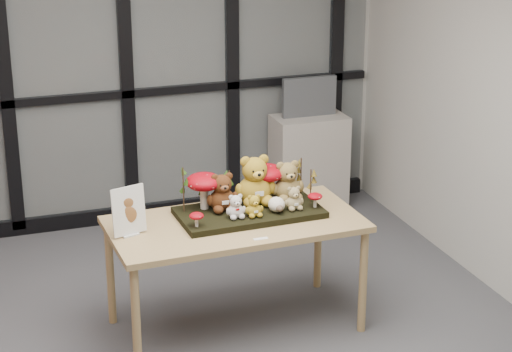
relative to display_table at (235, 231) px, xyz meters
name	(u,v)px	position (x,y,z in m)	size (l,w,h in m)	color
room_shell	(134,96)	(-0.69, -0.52, 1.03)	(5.00, 5.00, 5.00)	#B1AFA7
glass_partition	(65,51)	(-0.69, 1.95, 0.77)	(4.90, 0.06, 2.78)	#2D383F
display_table	(235,231)	(0.00, 0.00, 0.00)	(1.54, 0.81, 0.71)	#A38458
diorama_tray	(249,212)	(0.11, 0.06, 0.09)	(0.87, 0.44, 0.04)	black
bear_pooh_yellow	(255,177)	(0.18, 0.15, 0.28)	(0.26, 0.24, 0.34)	#AC8621
bear_brown_medium	(222,190)	(-0.05, 0.11, 0.23)	(0.20, 0.18, 0.26)	#4C2611
bear_tan_back	(287,178)	(0.39, 0.15, 0.24)	(0.21, 0.19, 0.28)	olive
bear_small_yellow	(254,204)	(0.11, -0.05, 0.18)	(0.11, 0.10, 0.15)	#B49020
bear_white_bow	(236,205)	(-0.01, -0.03, 0.19)	(0.12, 0.11, 0.16)	silver
bear_beige_small	(294,197)	(0.37, -0.02, 0.19)	(0.12, 0.11, 0.16)	tan
plush_cream_hedgehog	(277,204)	(0.26, -0.03, 0.16)	(0.08, 0.07, 0.10)	white
mushroom_back_left	(204,189)	(-0.14, 0.17, 0.23)	(0.22, 0.22, 0.25)	maroon
mushroom_back_right	(267,180)	(0.28, 0.20, 0.23)	(0.22, 0.22, 0.25)	maroon
mushroom_front_left	(197,219)	(-0.26, -0.09, 0.15)	(0.09, 0.09, 0.09)	maroon
mushroom_front_right	(315,199)	(0.51, -0.03, 0.15)	(0.09, 0.09, 0.10)	maroon
sprig_green_far_left	(183,190)	(-0.27, 0.16, 0.25)	(0.05, 0.05, 0.28)	black
sprig_green_mid_left	(204,190)	(-0.13, 0.21, 0.21)	(0.05, 0.05, 0.20)	black
sprig_dry_far_right	(301,177)	(0.49, 0.17, 0.23)	(0.05, 0.05, 0.26)	brown
sprig_dry_mid_right	(311,186)	(0.51, 0.05, 0.21)	(0.05, 0.05, 0.22)	brown
sprig_green_centre	(229,186)	(0.04, 0.23, 0.21)	(0.05, 0.05, 0.21)	black
sign_holder	(129,213)	(-0.64, 0.00, 0.21)	(0.21, 0.09, 0.30)	silver
label_card	(261,239)	(0.06, -0.30, 0.07)	(0.09, 0.03, 0.00)	white
cabinet	(309,163)	(1.20, 1.73, -0.25)	(0.59, 0.35, 0.79)	#A79F95
monitor	(309,97)	(1.20, 1.75, 0.30)	(0.45, 0.05, 0.32)	#4D5055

